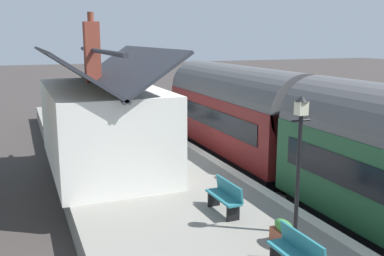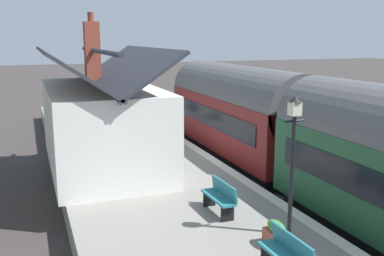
% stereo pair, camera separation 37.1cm
% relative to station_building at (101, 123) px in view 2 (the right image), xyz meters
% --- Properties ---
extents(ground_plane, '(160.00, 160.00, 0.00)m').
position_rel_station_building_xyz_m(ground_plane, '(-0.47, -5.28, -2.43)').
color(ground_plane, '#383330').
extents(platform, '(32.00, 5.95, 0.84)m').
position_rel_station_building_xyz_m(platform, '(-0.47, -1.30, -2.01)').
color(platform, gray).
rests_on(platform, ground).
extents(platform_edge_coping, '(32.00, 0.36, 0.02)m').
position_rel_station_building_xyz_m(platform_edge_coping, '(-0.47, -4.10, -1.58)').
color(platform_edge_coping, beige).
rests_on(platform_edge_coping, platform).
extents(rail_near, '(52.00, 0.08, 0.14)m').
position_rel_station_building_xyz_m(rail_near, '(-0.47, -6.90, -2.36)').
color(rail_near, gray).
rests_on(rail_near, ground).
extents(rail_far, '(52.00, 0.08, 0.14)m').
position_rel_station_building_xyz_m(rail_far, '(-0.47, -5.46, -2.36)').
color(rail_far, gray).
rests_on(rail_far, ground).
extents(station_building, '(8.08, 4.00, 5.60)m').
position_rel_station_building_xyz_m(station_building, '(0.00, 0.00, 0.00)').
color(station_building, white).
rests_on(station_building, platform).
extents(bench_by_lamp, '(1.41, 0.48, 0.88)m').
position_rel_station_building_xyz_m(bench_by_lamp, '(-5.77, -2.19, -1.11)').
color(bench_by_lamp, '#26727F').
rests_on(bench_by_lamp, platform).
extents(bench_platform_end, '(1.41, 0.46, 0.88)m').
position_rel_station_building_xyz_m(bench_platform_end, '(10.49, -2.18, -1.11)').
color(bench_platform_end, '#26727F').
rests_on(bench_platform_end, platform).
extents(bench_mid_platform, '(1.41, 0.46, 0.88)m').
position_rel_station_building_xyz_m(bench_mid_platform, '(-9.19, -2.10, -1.11)').
color(bench_mid_platform, '#26727F').
rests_on(bench_mid_platform, platform).
extents(planter_edge_near, '(0.85, 0.32, 0.64)m').
position_rel_station_building_xyz_m(planter_edge_near, '(6.96, -1.95, -1.28)').
color(planter_edge_near, black).
rests_on(planter_edge_near, platform).
extents(planter_corner_building, '(0.71, 0.32, 0.62)m').
position_rel_station_building_xyz_m(planter_corner_building, '(-8.01, -2.58, -1.29)').
color(planter_corner_building, '#9E5138').
rests_on(planter_corner_building, platform).
extents(planter_under_sign, '(0.67, 0.67, 1.01)m').
position_rel_station_building_xyz_m(planter_under_sign, '(7.87, 0.89, -1.05)').
color(planter_under_sign, '#9E5138').
rests_on(planter_under_sign, platform).
extents(lamp_post_platform, '(0.32, 0.50, 3.36)m').
position_rel_station_building_xyz_m(lamp_post_platform, '(-7.52, -3.24, 0.78)').
color(lamp_post_platform, black).
rests_on(lamp_post_platform, platform).
extents(station_sign_board, '(0.96, 0.06, 1.57)m').
position_rel_station_building_xyz_m(station_sign_board, '(7.27, -3.20, -0.40)').
color(station_sign_board, black).
rests_on(station_sign_board, platform).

